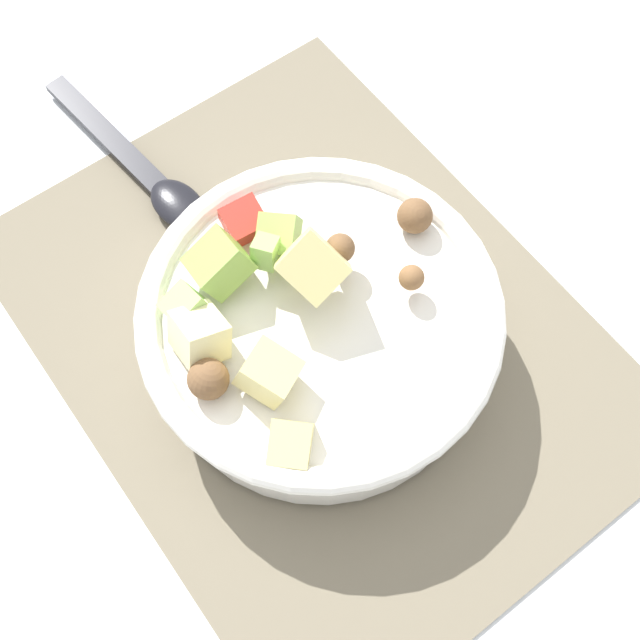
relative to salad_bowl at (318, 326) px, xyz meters
name	(u,v)px	position (x,y,z in m)	size (l,w,h in m)	color
ground_plane	(314,334)	(-0.01, 0.01, -0.05)	(2.40, 2.40, 0.00)	silver
placemat	(314,333)	(-0.01, 0.01, -0.05)	(0.47, 0.36, 0.01)	#756B56
salad_bowl	(318,326)	(0.00, 0.00, 0.00)	(0.25, 0.25, 0.13)	white
serving_spoon	(148,176)	(-0.21, -0.02, -0.04)	(0.20, 0.05, 0.01)	black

